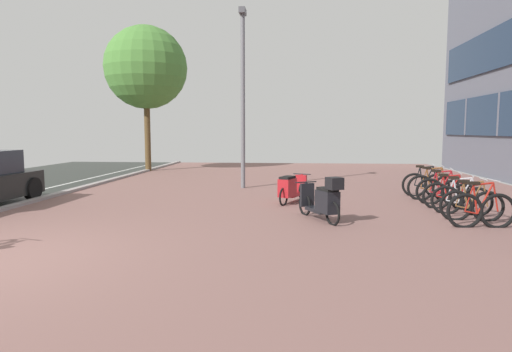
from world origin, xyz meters
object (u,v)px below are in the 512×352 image
(bicycle_rack_00, at_px, (481,210))
(street_tree, at_px, (146,68))
(bicycle_rack_01, at_px, (471,205))
(bicycle_rack_06, at_px, (425,185))
(scooter_near, at_px, (323,200))
(bicycle_rack_02, at_px, (461,200))
(scooter_mid, at_px, (291,188))
(bicycle_rack_05, at_px, (433,187))
(lamp_post, at_px, (243,90))
(bicycle_rack_04, at_px, (442,191))
(bicycle_rack_03, at_px, (450,196))

(bicycle_rack_00, distance_m, street_tree, 16.16)
(bicycle_rack_01, xyz_separation_m, street_tree, (-10.63, 10.72, 4.45))
(bicycle_rack_06, distance_m, scooter_near, 4.97)
(bicycle_rack_02, bearing_deg, scooter_mid, 161.89)
(bicycle_rack_00, height_order, scooter_mid, bicycle_rack_00)
(bicycle_rack_02, distance_m, bicycle_rack_05, 2.07)
(bicycle_rack_02, relative_size, scooter_mid, 0.80)
(lamp_post, bearing_deg, bicycle_rack_00, -46.17)
(bicycle_rack_02, xyz_separation_m, bicycle_rack_04, (0.03, 1.38, 0.01))
(bicycle_rack_00, distance_m, bicycle_rack_04, 2.77)
(bicycle_rack_04, xyz_separation_m, bicycle_rack_06, (-0.03, 1.38, 0.00))
(bicycle_rack_01, bearing_deg, lamp_post, 138.05)
(scooter_near, bearing_deg, bicycle_rack_04, 37.50)
(street_tree, bearing_deg, bicycle_rack_01, -45.25)
(bicycle_rack_00, xyz_separation_m, bicycle_rack_05, (0.13, 3.46, 0.00))
(bicycle_rack_02, bearing_deg, bicycle_rack_00, -95.08)
(bicycle_rack_01, xyz_separation_m, scooter_mid, (-3.83, 1.96, 0.06))
(bicycle_rack_05, bearing_deg, bicycle_rack_04, -88.09)
(bicycle_rack_02, bearing_deg, scooter_near, -161.38)
(bicycle_rack_01, bearing_deg, bicycle_rack_06, 89.34)
(bicycle_rack_00, relative_size, scooter_mid, 0.85)
(scooter_near, distance_m, lamp_post, 6.36)
(bicycle_rack_03, xyz_separation_m, bicycle_rack_04, (0.04, 0.69, 0.01))
(bicycle_rack_01, relative_size, bicycle_rack_03, 1.03)
(street_tree, bearing_deg, bicycle_rack_05, -36.71)
(bicycle_rack_04, bearing_deg, street_tree, 141.04)
(scooter_mid, bearing_deg, street_tree, 127.81)
(bicycle_rack_00, height_order, bicycle_rack_01, bicycle_rack_00)
(bicycle_rack_04, distance_m, lamp_post, 6.80)
(bicycle_rack_00, xyz_separation_m, street_tree, (-10.55, 11.42, 4.44))
(bicycle_rack_05, bearing_deg, bicycle_rack_00, -92.07)
(bicycle_rack_00, distance_m, bicycle_rack_05, 3.46)
(lamp_post, xyz_separation_m, street_tree, (-5.20, 5.85, 1.58))
(bicycle_rack_02, xyz_separation_m, bicycle_rack_06, (-0.00, 2.77, 0.01))
(bicycle_rack_00, relative_size, bicycle_rack_06, 1.04)
(bicycle_rack_06, bearing_deg, scooter_near, -129.55)
(scooter_mid, height_order, lamp_post, lamp_post)
(bicycle_rack_06, xyz_separation_m, street_tree, (-10.67, 7.27, 4.44))
(street_tree, bearing_deg, bicycle_rack_02, -43.23)
(bicycle_rack_01, height_order, scooter_mid, bicycle_rack_01)
(bicycle_rack_02, bearing_deg, bicycle_rack_06, 90.05)
(lamp_post, bearing_deg, bicycle_rack_02, -37.43)
(bicycle_rack_02, distance_m, bicycle_rack_03, 0.69)
(bicycle_rack_04, distance_m, scooter_near, 4.03)
(bicycle_rack_05, height_order, scooter_near, scooter_near)
(bicycle_rack_04, relative_size, scooter_near, 0.86)
(bicycle_rack_04, distance_m, bicycle_rack_06, 1.38)
(bicycle_rack_03, xyz_separation_m, bicycle_rack_05, (0.02, 1.38, 0.02))
(bicycle_rack_00, bearing_deg, bicycle_rack_01, 83.35)
(bicycle_rack_02, distance_m, street_tree, 15.31)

